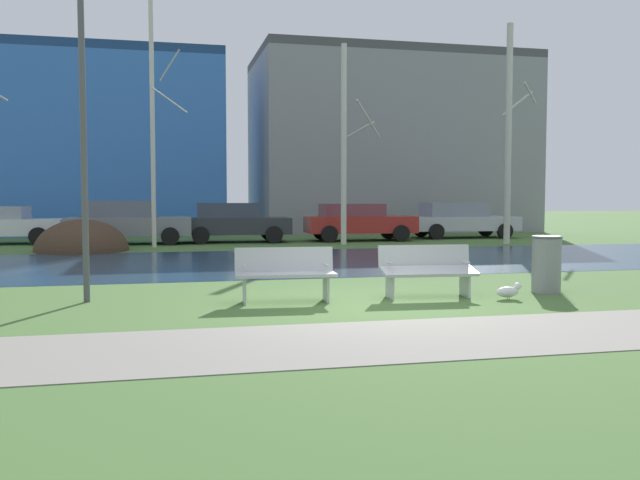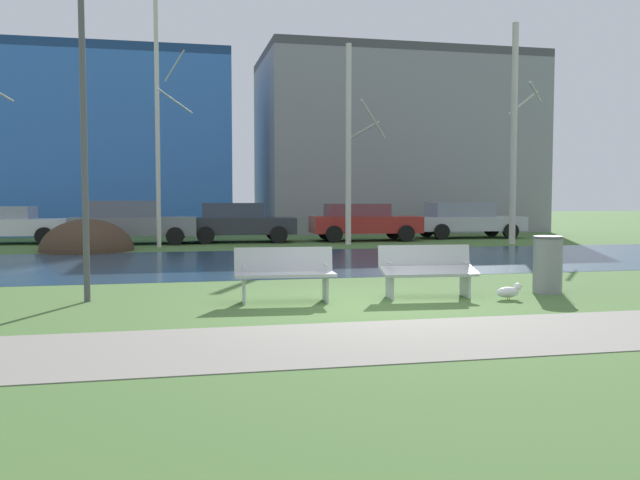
# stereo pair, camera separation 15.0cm
# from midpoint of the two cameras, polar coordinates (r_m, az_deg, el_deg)

# --- Properties ---
(ground_plane) EXTENTS (120.00, 120.00, 0.00)m
(ground_plane) POSITION_cam_midpoint_polar(r_m,az_deg,el_deg) (20.06, -4.41, -1.22)
(ground_plane) COLOR #476B33
(paved_path_strip) EXTENTS (60.00, 2.30, 0.01)m
(paved_path_strip) POSITION_cam_midpoint_polar(r_m,az_deg,el_deg) (8.20, 8.88, -8.15)
(paved_path_strip) COLOR gray
(paved_path_strip) RESTS_ON ground
(river_band) EXTENTS (80.00, 7.81, 0.01)m
(river_band) POSITION_cam_midpoint_polar(r_m,az_deg,el_deg) (17.75, -3.26, -1.82)
(river_band) COLOR #284256
(river_band) RESTS_ON ground
(soil_mound) EXTENTS (2.89, 3.55, 2.01)m
(soil_mound) POSITION_cam_midpoint_polar(r_m,az_deg,el_deg) (22.71, -19.70, -0.86)
(soil_mound) COLOR #423021
(soil_mound) RESTS_ON ground
(bench_left) EXTENTS (1.64, 0.67, 0.87)m
(bench_left) POSITION_cam_midpoint_polar(r_m,az_deg,el_deg) (10.79, -3.36, -2.79)
(bench_left) COLOR #B2B5B7
(bench_left) RESTS_ON ground
(bench_right) EXTENTS (1.64, 0.67, 0.87)m
(bench_right) POSITION_cam_midpoint_polar(r_m,az_deg,el_deg) (11.45, 8.70, -2.46)
(bench_right) COLOR #B2B5B7
(bench_right) RESTS_ON ground
(trash_bin) EXTENTS (0.52, 0.52, 1.01)m
(trash_bin) POSITION_cam_midpoint_polar(r_m,az_deg,el_deg) (12.46, 18.32, -1.89)
(trash_bin) COLOR gray
(trash_bin) RESTS_ON ground
(seagull) EXTENTS (0.48, 0.18, 0.27)m
(seagull) POSITION_cam_midpoint_polar(r_m,az_deg,el_deg) (11.52, 15.35, -4.21)
(seagull) COLOR white
(seagull) RESTS_ON ground
(streetlamp) EXTENTS (0.32, 0.32, 6.22)m
(streetlamp) POSITION_cam_midpoint_polar(r_m,az_deg,el_deg) (11.61, -19.93, 15.26)
(streetlamp) COLOR #4C4C51
(streetlamp) RESTS_ON ground
(birch_left) EXTENTS (1.26, 2.08, 8.39)m
(birch_left) POSITION_cam_midpoint_polar(r_m,az_deg,el_deg) (23.64, -14.14, 9.72)
(birch_left) COLOR beige
(birch_left) RESTS_ON ground
(birch_center_left) EXTENTS (1.44, 2.43, 7.16)m
(birch_center_left) POSITION_cam_midpoint_polar(r_m,az_deg,el_deg) (24.30, 1.95, 8.16)
(birch_center_left) COLOR beige
(birch_center_left) RESTS_ON ground
(birch_center) EXTENTS (1.18, 1.95, 7.95)m
(birch_center) POSITION_cam_midpoint_polar(r_m,az_deg,el_deg) (25.58, 15.58, 8.73)
(birch_center) COLOR beige
(birch_center) RESTS_ON ground
(parked_sedan_second_grey) EXTENTS (4.46, 2.09, 1.58)m
(parked_sedan_second_grey) POSITION_cam_midpoint_polar(r_m,az_deg,el_deg) (25.41, -16.19, 1.50)
(parked_sedan_second_grey) COLOR slate
(parked_sedan_second_grey) RESTS_ON ground
(parked_hatch_third_dark) EXTENTS (4.13, 2.17, 1.49)m
(parked_hatch_third_dark) POSITION_cam_midpoint_polar(r_m,az_deg,el_deg) (25.70, -7.49, 1.55)
(parked_hatch_third_dark) COLOR #282B30
(parked_hatch_third_dark) RESTS_ON ground
(parked_wagon_fourth_red) EXTENTS (4.35, 2.10, 1.46)m
(parked_wagon_fourth_red) POSITION_cam_midpoint_polar(r_m,az_deg,el_deg) (26.46, 3.08, 1.61)
(parked_wagon_fourth_red) COLOR maroon
(parked_wagon_fourth_red) RESTS_ON ground
(parked_suv_fifth_silver) EXTENTS (4.60, 2.27, 1.50)m
(parked_suv_fifth_silver) POSITION_cam_midpoint_polar(r_m,az_deg,el_deg) (28.96, 11.60, 1.74)
(parked_suv_fifth_silver) COLOR #B2B5BC
(parked_suv_fifth_silver) RESTS_ON ground
(building_blue_store) EXTENTS (16.01, 6.34, 8.51)m
(building_blue_store) POSITION_cam_midpoint_polar(r_m,az_deg,el_deg) (34.38, -22.09, 7.61)
(building_blue_store) COLOR #3870C6
(building_blue_store) RESTS_ON ground
(building_grey_warehouse) EXTENTS (13.75, 7.65, 8.93)m
(building_grey_warehouse) POSITION_cam_midpoint_polar(r_m,az_deg,el_deg) (35.67, 5.66, 8.03)
(building_grey_warehouse) COLOR gray
(building_grey_warehouse) RESTS_ON ground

